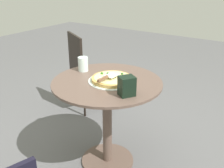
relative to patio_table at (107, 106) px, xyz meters
name	(u,v)px	position (x,y,z in m)	size (l,w,h in m)	color
ground_plane	(108,161)	(0.00, 0.00, -0.54)	(10.00, 10.00, 0.00)	#5C5B5D
patio_table	(107,106)	(0.00, 0.00, 0.00)	(0.84, 0.84, 0.75)	brown
pizza_on_tray	(112,79)	(0.02, -0.03, 0.23)	(0.36, 0.36, 0.05)	silver
pizza_server	(107,77)	(-0.05, -0.03, 0.27)	(0.21, 0.08, 0.02)	silver
drinking_cup	(83,64)	(0.07, 0.29, 0.27)	(0.08, 0.08, 0.12)	silver
napkin_dispenser	(127,86)	(-0.13, -0.25, 0.28)	(0.10, 0.08, 0.13)	black
patio_chair_near	(85,68)	(0.66, 0.76, -0.03)	(0.56, 0.56, 0.90)	black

